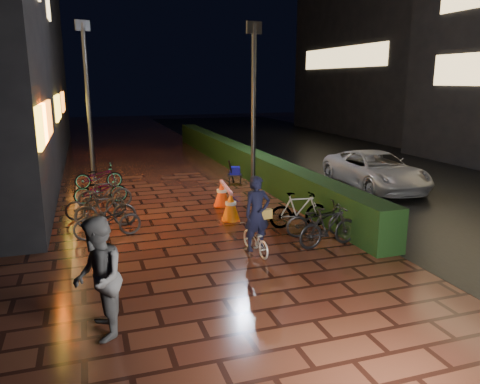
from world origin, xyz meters
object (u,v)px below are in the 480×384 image
object	(u,v)px
cyclist	(256,225)
cart_assembly	(235,172)
traffic_barrier	(226,199)
van	(375,170)
bystander_person	(98,279)

from	to	relation	value
cyclist	cart_assembly	size ratio (longest dim) A/B	1.84
cyclist	traffic_barrier	size ratio (longest dim) A/B	0.88
van	cart_assembly	distance (m)	4.79
van	traffic_barrier	xyz separation A→B (m)	(-5.67, -1.36, -0.23)
bystander_person	cyclist	size ratio (longest dim) A/B	1.05
van	cyclist	bearing A→B (deg)	-140.32
cyclist	traffic_barrier	distance (m)	3.24
van	cyclist	world-z (taller)	cyclist
van	cyclist	size ratio (longest dim) A/B	2.61
cyclist	traffic_barrier	world-z (taller)	cyclist
van	traffic_barrier	distance (m)	5.84
cyclist	traffic_barrier	xyz separation A→B (m)	(0.30, 3.22, -0.24)
cyclist	traffic_barrier	bearing A→B (deg)	84.67
bystander_person	van	bearing A→B (deg)	125.51
cart_assembly	traffic_barrier	bearing A→B (deg)	-111.40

